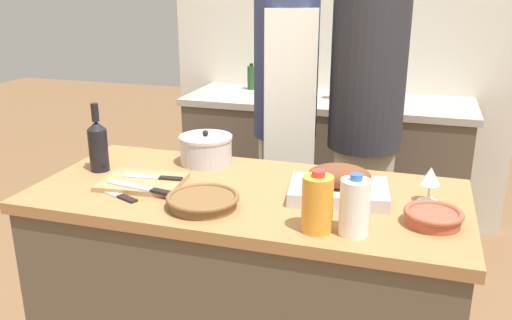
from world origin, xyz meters
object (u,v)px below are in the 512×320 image
at_px(condiment_bottle_tall, 292,81).
at_px(person_cook_guest, 365,121).
at_px(cutting_board, 142,182).
at_px(stock_pot, 206,149).
at_px(mixing_bowl, 433,217).
at_px(knife_chef, 146,189).
at_px(stand_mixer, 353,80).
at_px(milk_jug, 354,207).
at_px(wicker_basket, 203,200).
at_px(juice_jug, 317,203).
at_px(knife_bread, 155,177).
at_px(condiment_bottle_short, 251,78).
at_px(roasting_pan, 339,185).
at_px(wine_bottle_green, 98,145).
at_px(person_cook_aproned, 285,106).
at_px(wine_glass_left, 430,178).
at_px(knife_paring, 116,195).

bearing_deg(condiment_bottle_tall, person_cook_guest, -55.68).
xyz_separation_m(cutting_board, stock_pot, (0.13, 0.29, 0.05)).
relative_size(mixing_bowl, knife_chef, 0.60).
bearing_deg(stand_mixer, milk_jug, -82.15).
bearing_deg(wicker_basket, stand_mixer, 82.02).
bearing_deg(juice_jug, condiment_bottle_tall, 105.82).
relative_size(knife_bread, condiment_bottle_short, 1.31).
height_order(stock_pot, stand_mixer, stand_mixer).
xyz_separation_m(knife_bread, condiment_bottle_tall, (0.10, 1.70, 0.07)).
height_order(wicker_basket, knife_bread, wicker_basket).
height_order(roasting_pan, knife_chef, roasting_pan).
xyz_separation_m(condiment_bottle_tall, person_cook_guest, (0.56, -0.82, -0.02)).
relative_size(wine_bottle_green, person_cook_aproned, 0.15).
relative_size(wine_glass_left, person_cook_aproned, 0.07).
relative_size(wine_glass_left, condiment_bottle_tall, 0.69).
distance_m(wine_glass_left, knife_bread, 0.96).
bearing_deg(knife_bread, cutting_board, -142.71).
bearing_deg(milk_jug, person_cook_aproned, 114.03).
xyz_separation_m(knife_paring, stand_mixer, (0.57, 1.74, 0.13)).
relative_size(knife_chef, stand_mixer, 0.97).
bearing_deg(person_cook_guest, wine_bottle_green, -148.58).
distance_m(roasting_pan, wine_glass_left, 0.30).
distance_m(stock_pot, mixing_bowl, 0.93).
height_order(juice_jug, knife_paring, juice_jug).
height_order(condiment_bottle_short, person_cook_aproned, person_cook_aproned).
relative_size(mixing_bowl, knife_paring, 0.84).
bearing_deg(person_cook_aproned, wicker_basket, -113.16).
height_order(condiment_bottle_tall, person_cook_aproned, person_cook_aproned).
bearing_deg(wine_bottle_green, person_cook_aproned, 56.40).
height_order(wine_bottle_green, wine_glass_left, wine_bottle_green).
relative_size(cutting_board, mixing_bowl, 1.73).
distance_m(stock_pot, condiment_bottle_short, 1.51).
xyz_separation_m(mixing_bowl, wine_glass_left, (-0.01, 0.18, 0.06)).
bearing_deg(condiment_bottle_short, person_cook_aproned, -62.67).
xyz_separation_m(cutting_board, knife_bread, (0.04, 0.03, 0.01)).
bearing_deg(milk_jug, mixing_bowl, 31.59).
distance_m(roasting_pan, condiment_bottle_short, 1.89).
bearing_deg(milk_jug, knife_bread, 164.57).
bearing_deg(juice_jug, mixing_bowl, 23.98).
xyz_separation_m(wicker_basket, cutting_board, (-0.29, 0.12, -0.01)).
height_order(wine_bottle_green, person_cook_guest, person_cook_guest).
xyz_separation_m(cutting_board, mixing_bowl, (1.00, -0.04, 0.02)).
bearing_deg(cutting_board, juice_jug, -15.49).
height_order(milk_jug, stand_mixer, stand_mixer).
height_order(cutting_board, wine_bottle_green, wine_bottle_green).
bearing_deg(mixing_bowl, knife_bread, 175.90).
xyz_separation_m(stand_mixer, condiment_bottle_tall, (-0.40, 0.11, -0.05)).
height_order(wine_glass_left, condiment_bottle_short, condiment_bottle_short).
bearing_deg(juice_jug, person_cook_aproned, 108.97).
distance_m(stock_pot, wine_glass_left, 0.87).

